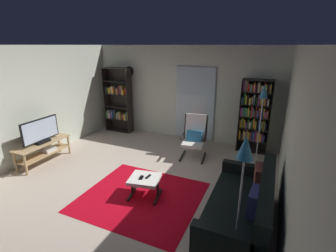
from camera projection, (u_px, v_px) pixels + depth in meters
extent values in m
plane|color=#C0AD9B|center=(130.00, 184.00, 4.81)|extent=(7.02, 7.02, 0.00)
cube|color=beige|center=(183.00, 93.00, 6.92)|extent=(5.60, 0.06, 2.60)
cube|color=beige|center=(23.00, 107.00, 5.44)|extent=(0.06, 6.00, 2.60)
cube|color=beige|center=(293.00, 145.00, 3.36)|extent=(0.06, 6.00, 2.60)
cube|color=silver|center=(195.00, 104.00, 6.79)|extent=(1.10, 0.01, 2.00)
cube|color=red|center=(141.00, 197.00, 4.42)|extent=(2.05, 1.87, 0.01)
cube|color=tan|center=(42.00, 143.00, 5.59)|extent=(0.42, 1.29, 0.02)
cube|color=tan|center=(44.00, 153.00, 5.67)|extent=(0.38, 1.23, 0.02)
cylinder|color=tan|center=(26.00, 165.00, 5.09)|extent=(0.05, 0.05, 0.47)
cylinder|color=tan|center=(69.00, 145.00, 6.12)|extent=(0.05, 0.05, 0.47)
cylinder|color=tan|center=(15.00, 162.00, 5.21)|extent=(0.05, 0.05, 0.47)
cylinder|color=tan|center=(59.00, 143.00, 6.24)|extent=(0.05, 0.05, 0.47)
cube|color=silver|center=(48.00, 149.00, 5.76)|extent=(0.25, 0.28, 0.07)
cube|color=black|center=(42.00, 141.00, 5.58)|extent=(0.20, 0.32, 0.05)
cube|color=black|center=(40.00, 130.00, 5.49)|extent=(0.04, 0.92, 0.51)
cube|color=silver|center=(41.00, 130.00, 5.48)|extent=(0.01, 0.87, 0.46)
cube|color=black|center=(107.00, 99.00, 7.68)|extent=(0.02, 0.30, 1.96)
cube|color=black|center=(130.00, 102.00, 7.36)|extent=(0.02, 0.30, 1.96)
cube|color=black|center=(121.00, 100.00, 7.65)|extent=(0.85, 0.02, 1.96)
cube|color=black|center=(120.00, 130.00, 7.83)|extent=(0.82, 0.28, 0.02)
cube|color=black|center=(119.00, 119.00, 7.71)|extent=(0.82, 0.28, 0.02)
cube|color=black|center=(118.00, 107.00, 7.59)|extent=(0.82, 0.28, 0.02)
cube|color=black|center=(118.00, 94.00, 7.46)|extent=(0.82, 0.28, 0.02)
cube|color=black|center=(117.00, 81.00, 7.34)|extent=(0.82, 0.28, 0.02)
cube|color=black|center=(116.00, 68.00, 7.22)|extent=(0.82, 0.28, 0.02)
cube|color=#408A44|center=(109.00, 114.00, 7.81)|extent=(0.03, 0.23, 0.21)
cube|color=beige|center=(110.00, 114.00, 7.78)|extent=(0.02, 0.16, 0.25)
cube|color=#C2B3A0|center=(111.00, 115.00, 7.80)|extent=(0.03, 0.24, 0.16)
cube|color=#C0B1AC|center=(112.00, 115.00, 7.78)|extent=(0.03, 0.18, 0.16)
cube|color=#903384|center=(113.00, 115.00, 7.77)|extent=(0.04, 0.22, 0.15)
cube|color=teal|center=(114.00, 114.00, 7.73)|extent=(0.02, 0.19, 0.26)
cube|color=#8A4084|center=(115.00, 114.00, 7.74)|extent=(0.03, 0.10, 0.24)
cube|color=beige|center=(116.00, 116.00, 7.71)|extent=(0.02, 0.10, 0.16)
cube|color=#1D2C2C|center=(117.00, 114.00, 7.70)|extent=(0.03, 0.22, 0.26)
cube|color=orange|center=(118.00, 116.00, 7.70)|extent=(0.04, 0.17, 0.16)
cube|color=#418251|center=(119.00, 115.00, 7.67)|extent=(0.04, 0.21, 0.22)
cube|color=#9B3C8B|center=(120.00, 115.00, 7.66)|extent=(0.03, 0.18, 0.22)
cube|color=olive|center=(121.00, 115.00, 7.65)|extent=(0.03, 0.24, 0.25)
cube|color=brown|center=(122.00, 115.00, 7.62)|extent=(0.03, 0.21, 0.24)
cube|color=brown|center=(123.00, 117.00, 7.61)|extent=(0.03, 0.14, 0.17)
cube|color=brown|center=(124.00, 117.00, 7.59)|extent=(0.04, 0.10, 0.17)
cube|color=#A98D2A|center=(125.00, 117.00, 7.58)|extent=(0.03, 0.15, 0.18)
cube|color=orange|center=(126.00, 117.00, 7.56)|extent=(0.04, 0.20, 0.17)
cube|color=teal|center=(127.00, 116.00, 7.53)|extent=(0.02, 0.20, 0.24)
cube|color=gold|center=(129.00, 116.00, 7.55)|extent=(0.03, 0.18, 0.22)
cube|color=black|center=(107.00, 90.00, 7.58)|extent=(0.04, 0.18, 0.16)
cube|color=black|center=(109.00, 90.00, 7.55)|extent=(0.04, 0.24, 0.20)
cube|color=#AA9B2A|center=(110.00, 90.00, 7.55)|extent=(0.04, 0.22, 0.18)
cube|color=gold|center=(111.00, 90.00, 7.52)|extent=(0.03, 0.17, 0.18)
cube|color=beige|center=(112.00, 90.00, 7.50)|extent=(0.04, 0.13, 0.22)
cube|color=gold|center=(114.00, 91.00, 7.49)|extent=(0.03, 0.16, 0.16)
cube|color=orange|center=(114.00, 90.00, 7.46)|extent=(0.03, 0.17, 0.19)
cube|color=#201A2D|center=(116.00, 90.00, 7.45)|extent=(0.04, 0.13, 0.25)
cube|color=orange|center=(117.00, 91.00, 7.43)|extent=(0.04, 0.10, 0.16)
cube|color=brown|center=(119.00, 91.00, 7.42)|extent=(0.02, 0.23, 0.20)
cube|color=brown|center=(119.00, 91.00, 7.39)|extent=(0.04, 0.23, 0.17)
cube|color=brown|center=(120.00, 90.00, 7.37)|extent=(0.02, 0.17, 0.26)
cube|color=#A09E33|center=(121.00, 90.00, 7.35)|extent=(0.02, 0.10, 0.26)
cube|color=#94308A|center=(122.00, 90.00, 7.34)|extent=(0.02, 0.17, 0.25)
cube|color=olive|center=(123.00, 90.00, 7.34)|extent=(0.02, 0.20, 0.26)
cube|color=#222A22|center=(124.00, 91.00, 7.34)|extent=(0.02, 0.10, 0.18)
cube|color=gold|center=(125.00, 92.00, 7.33)|extent=(0.04, 0.24, 0.15)
cube|color=red|center=(126.00, 91.00, 7.32)|extent=(0.04, 0.16, 0.20)
cube|color=#448344|center=(127.00, 91.00, 7.30)|extent=(0.02, 0.13, 0.20)
cube|color=black|center=(240.00, 115.00, 6.18)|extent=(0.02, 0.30, 1.83)
cube|color=black|center=(270.00, 118.00, 5.91)|extent=(0.02, 0.30, 1.83)
cube|color=black|center=(255.00, 115.00, 6.17)|extent=(0.73, 0.02, 1.83)
cube|color=black|center=(251.00, 150.00, 6.33)|extent=(0.70, 0.28, 0.02)
cube|color=black|center=(252.00, 140.00, 6.24)|extent=(0.70, 0.28, 0.02)
cube|color=black|center=(253.00, 129.00, 6.14)|extent=(0.70, 0.28, 0.02)
cube|color=black|center=(254.00, 117.00, 6.05)|extent=(0.70, 0.28, 0.02)
cube|color=black|center=(256.00, 105.00, 5.95)|extent=(0.70, 0.28, 0.02)
cube|color=black|center=(257.00, 92.00, 5.85)|extent=(0.70, 0.28, 0.02)
cube|color=black|center=(259.00, 80.00, 5.76)|extent=(0.70, 0.28, 0.02)
cube|color=orange|center=(239.00, 134.00, 6.31)|extent=(0.02, 0.13, 0.23)
cube|color=gold|center=(240.00, 134.00, 6.33)|extent=(0.02, 0.24, 0.21)
cube|color=#2D2D2A|center=(241.00, 135.00, 6.33)|extent=(0.02, 0.19, 0.16)
cube|color=#302721|center=(242.00, 135.00, 6.29)|extent=(0.02, 0.16, 0.18)
cube|color=gold|center=(244.00, 134.00, 6.27)|extent=(0.02, 0.18, 0.24)
cube|color=beige|center=(245.00, 135.00, 6.27)|extent=(0.03, 0.19, 0.21)
cube|color=brown|center=(247.00, 134.00, 6.24)|extent=(0.04, 0.17, 0.26)
cube|color=gold|center=(249.00, 135.00, 6.25)|extent=(0.03, 0.21, 0.21)
cube|color=brown|center=(251.00, 135.00, 6.21)|extent=(0.04, 0.22, 0.23)
cube|color=#2F67A2|center=(253.00, 135.00, 6.21)|extent=(0.04, 0.21, 0.23)
cube|color=#8F418F|center=(255.00, 136.00, 6.16)|extent=(0.02, 0.24, 0.22)
cube|color=#A03691|center=(256.00, 135.00, 6.17)|extent=(0.03, 0.24, 0.27)
cube|color=orange|center=(257.00, 136.00, 6.14)|extent=(0.03, 0.21, 0.24)
cube|color=beige|center=(259.00, 136.00, 6.15)|extent=(0.02, 0.12, 0.22)
cube|color=orange|center=(260.00, 137.00, 6.12)|extent=(0.04, 0.20, 0.20)
cube|color=#934595|center=(262.00, 137.00, 6.10)|extent=(0.03, 0.19, 0.22)
cube|color=#3A54AA|center=(264.00, 138.00, 6.10)|extent=(0.03, 0.17, 0.16)
cube|color=gold|center=(240.00, 123.00, 6.22)|extent=(0.04, 0.12, 0.19)
cube|color=olive|center=(243.00, 123.00, 6.19)|extent=(0.04, 0.11, 0.24)
cube|color=gold|center=(245.00, 123.00, 6.20)|extent=(0.04, 0.12, 0.21)
cube|color=#874297|center=(246.00, 125.00, 6.17)|extent=(0.03, 0.19, 0.15)
cube|color=#35783B|center=(248.00, 123.00, 6.16)|extent=(0.03, 0.14, 0.22)
cube|color=beige|center=(250.00, 125.00, 6.13)|extent=(0.04, 0.15, 0.17)
cube|color=#3E8245|center=(252.00, 124.00, 6.11)|extent=(0.03, 0.11, 0.21)
cube|color=orange|center=(254.00, 124.00, 6.10)|extent=(0.04, 0.11, 0.25)
cube|color=gold|center=(256.00, 125.00, 6.09)|extent=(0.03, 0.19, 0.21)
cube|color=#2B2D20|center=(257.00, 125.00, 6.08)|extent=(0.02, 0.11, 0.18)
cube|color=#3F58AC|center=(259.00, 124.00, 6.06)|extent=(0.04, 0.11, 0.24)
cube|color=teal|center=(261.00, 126.00, 6.03)|extent=(0.04, 0.20, 0.19)
cube|color=gold|center=(263.00, 125.00, 6.02)|extent=(0.03, 0.16, 0.23)
cube|color=olive|center=(265.00, 125.00, 5.99)|extent=(0.02, 0.23, 0.24)
cube|color=#2F5EAF|center=(266.00, 126.00, 6.00)|extent=(0.03, 0.16, 0.18)
cube|color=#9A358C|center=(242.00, 111.00, 6.12)|extent=(0.04, 0.21, 0.21)
cube|color=#308841|center=(243.00, 111.00, 6.12)|extent=(0.02, 0.23, 0.21)
cube|color=teal|center=(245.00, 111.00, 6.10)|extent=(0.03, 0.19, 0.22)
cube|color=#429140|center=(247.00, 112.00, 6.07)|extent=(0.04, 0.14, 0.20)
cube|color=gold|center=(249.00, 111.00, 6.06)|extent=(0.02, 0.21, 0.23)
cube|color=#33893E|center=(250.00, 113.00, 6.07)|extent=(0.03, 0.22, 0.16)
cube|color=red|center=(252.00, 111.00, 6.02)|extent=(0.03, 0.21, 0.26)
cube|color=#599B9B|center=(253.00, 112.00, 6.01)|extent=(0.03, 0.15, 0.23)
cube|color=brown|center=(255.00, 113.00, 6.02)|extent=(0.03, 0.12, 0.16)
cube|color=red|center=(256.00, 111.00, 6.00)|extent=(0.02, 0.12, 0.26)
cube|color=#3663B6|center=(258.00, 114.00, 5.98)|extent=(0.03, 0.14, 0.16)
cube|color=orange|center=(259.00, 112.00, 5.98)|extent=(0.03, 0.11, 0.23)
cube|color=#933790|center=(261.00, 114.00, 5.95)|extent=(0.02, 0.11, 0.15)
cube|color=blue|center=(262.00, 114.00, 5.95)|extent=(0.03, 0.14, 0.17)
cube|color=gold|center=(264.00, 113.00, 5.94)|extent=(0.04, 0.10, 0.22)
cube|color=#924298|center=(266.00, 115.00, 5.91)|extent=(0.04, 0.14, 0.16)
cube|color=brown|center=(268.00, 114.00, 5.89)|extent=(0.04, 0.18, 0.21)
cube|color=#3F67B4|center=(243.00, 100.00, 6.04)|extent=(0.03, 0.17, 0.15)
cube|color=#2E883F|center=(245.00, 98.00, 6.02)|extent=(0.04, 0.15, 0.27)
cube|color=gold|center=(247.00, 99.00, 5.99)|extent=(0.03, 0.18, 0.21)
cube|color=black|center=(249.00, 99.00, 5.99)|extent=(0.03, 0.11, 0.23)
cube|color=gold|center=(250.00, 101.00, 5.96)|extent=(0.04, 0.18, 0.16)
cube|color=#BEB29C|center=(252.00, 101.00, 5.95)|extent=(0.04, 0.14, 0.18)
cube|color=beige|center=(254.00, 99.00, 5.94)|extent=(0.03, 0.11, 0.24)
cube|color=#182F24|center=(256.00, 99.00, 5.90)|extent=(0.02, 0.22, 0.25)
cube|color=#3B844B|center=(257.00, 101.00, 5.93)|extent=(0.03, 0.17, 0.16)
cube|color=brown|center=(258.00, 100.00, 5.88)|extent=(0.02, 0.14, 0.24)
cube|color=purple|center=(259.00, 101.00, 5.88)|extent=(0.03, 0.23, 0.21)
cube|color=gold|center=(261.00, 100.00, 5.88)|extent=(0.04, 0.21, 0.21)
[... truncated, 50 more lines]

